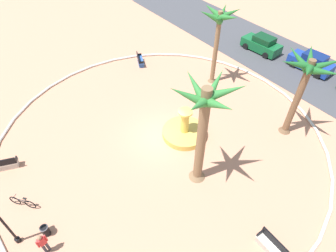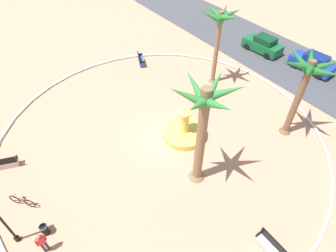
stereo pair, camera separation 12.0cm
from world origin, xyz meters
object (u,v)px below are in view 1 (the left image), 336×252
(bench_west, at_px, (140,61))
(trash_bin, at_px, (45,231))
(fountain, at_px, (184,132))
(bicycle_red_frame, at_px, (23,202))
(parked_car_leftmost, at_px, (262,44))
(parked_car_second, at_px, (311,62))
(lamppost, at_px, (0,218))
(person_cyclist_helmet, at_px, (43,243))
(palm_tree_mid_plaza, at_px, (204,119))
(bench_north, at_px, (270,246))
(palm_tree_near_fountain, at_px, (305,78))
(palm_tree_by_curb, at_px, (219,27))
(bench_east, at_px, (5,165))

(bench_west, height_order, trash_bin, bench_west)
(fountain, height_order, bicycle_red_frame, fountain)
(parked_car_leftmost, relative_size, parked_car_second, 1.00)
(fountain, height_order, parked_car_second, fountain)
(trash_bin, distance_m, parked_car_leftmost, 25.53)
(lamppost, relative_size, person_cyclist_helmet, 2.61)
(palm_tree_mid_plaza, height_order, trash_bin, palm_tree_mid_plaza)
(bench_north, bearing_deg, palm_tree_near_fountain, 122.46)
(palm_tree_mid_plaza, distance_m, parked_car_leftmost, 18.22)
(palm_tree_by_curb, height_order, bicycle_red_frame, palm_tree_by_curb)
(trash_bin, xyz_separation_m, person_cyclist_helmet, (0.92, -0.28, 0.53))
(bench_west, distance_m, lamppost, 18.50)
(bench_north, relative_size, trash_bin, 2.21)
(lamppost, relative_size, trash_bin, 5.83)
(parked_car_second, bearing_deg, bench_east, -100.33)
(trash_bin, bearing_deg, parked_car_second, 92.64)
(palm_tree_near_fountain, bearing_deg, parked_car_second, 113.55)
(person_cyclist_helmet, relative_size, parked_car_second, 0.40)
(bench_east, distance_m, bench_west, 14.97)
(parked_car_second, bearing_deg, palm_tree_near_fountain, -66.45)
(palm_tree_mid_plaza, bearing_deg, lamppost, -103.29)
(bench_east, bearing_deg, bench_west, 111.93)
(lamppost, height_order, person_cyclist_helmet, lamppost)
(fountain, height_order, bench_west, fountain)
(parked_car_leftmost, bearing_deg, palm_tree_mid_plaza, -62.38)
(bench_north, bearing_deg, bicycle_red_frame, -136.91)
(bicycle_red_frame, bearing_deg, bench_east, -178.35)
(lamppost, xyz_separation_m, parked_car_second, (-0.66, 27.10, -1.71))
(bench_east, distance_m, parked_car_second, 26.75)
(fountain, height_order, lamppost, lamppost)
(palm_tree_by_curb, height_order, lamppost, palm_tree_by_curb)
(palm_tree_near_fountain, height_order, person_cyclist_helmet, palm_tree_near_fountain)
(palm_tree_near_fountain, bearing_deg, fountain, -123.15)
(bench_north, bearing_deg, lamppost, -128.30)
(palm_tree_by_curb, distance_m, lamppost, 19.15)
(fountain, bearing_deg, person_cyclist_helmet, -77.80)
(bench_west, distance_m, bicycle_red_frame, 16.52)
(bench_north, height_order, parked_car_second, parked_car_second)
(bench_north, relative_size, parked_car_second, 0.39)
(bench_east, bearing_deg, trash_bin, 5.53)
(bench_east, xyz_separation_m, trash_bin, (5.98, 0.58, 0.04))
(parked_car_second, bearing_deg, palm_tree_by_curb, -115.16)
(parked_car_second, bearing_deg, person_cyclist_helmet, -85.37)
(person_cyclist_helmet, xyz_separation_m, parked_car_second, (-2.11, 26.01, -0.13))
(bench_west, bearing_deg, palm_tree_by_curb, 30.39)
(palm_tree_by_curb, distance_m, bicycle_red_frame, 18.31)
(bench_north, height_order, bicycle_red_frame, bench_north)
(palm_tree_mid_plaza, bearing_deg, bicycle_red_frame, -114.85)
(fountain, relative_size, palm_tree_mid_plaza, 0.44)
(fountain, relative_size, trash_bin, 4.39)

